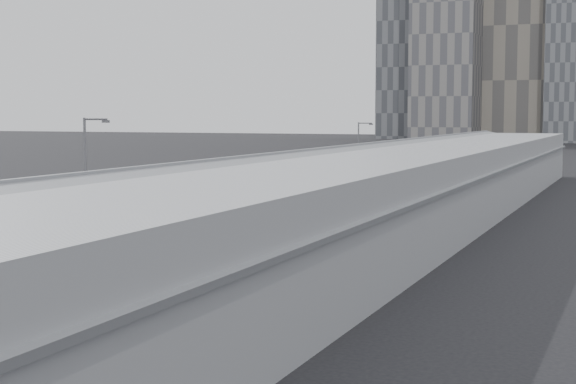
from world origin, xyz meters
The scene contains 17 objects.
sidewalk centered at (9.00, 55.00, 0.06)m, with size 10.00×170.00×0.12m, color gray.
lane_line centered at (-1.50, 55.00, 0.01)m, with size 0.12×160.00×0.02m, color gold.
depot centered at (12.99, 55.00, 3.51)m, with size 12.45×160.40×7.20m.
bus_2 centered at (2.67, 33.59, 1.70)m, with size 3.05×13.77×4.02m.
bus_3 centered at (2.65, 48.87, 1.68)m, with size 3.32×13.68×3.97m.
bus_4 centered at (2.21, 60.18, 1.53)m, with size 2.79×12.45×3.64m.
bus_5 centered at (1.79, 77.51, 1.63)m, with size 3.68×13.37×3.86m.
bus_6 centered at (1.93, 90.85, 1.73)m, with size 3.61×14.16×4.10m.
tree_1 centered at (6.18, 28.40, 3.41)m, with size 1.25×1.25×4.13m.
tree_2 centered at (5.53, 52.19, 3.89)m, with size 2.47×2.47×5.14m.
tree_3 centered at (6.02, 79.98, 3.81)m, with size 1.56×1.56×4.65m.
tree_4 centered at (5.74, 101.17, 3.65)m, with size 2.13×2.13×4.74m.
tree_5 centered at (5.45, 125.26, 3.66)m, with size 2.69×2.69×5.02m.
street_lamp_near centered at (-3.71, 40.72, 5.51)m, with size 2.04×0.22×9.62m.
street_lamp_far centered at (-3.66, 101.33, 5.07)m, with size 2.04×0.22×8.76m.
shipping_container centered at (-6.23, 106.95, 1.20)m, with size 2.61×5.48×2.40m, color #113A1F.
suv centered at (-4.10, 134.31, 0.76)m, with size 2.53×5.48×1.52m, color black.
Camera 1 is at (31.40, -9.21, 9.88)m, focal length 55.00 mm.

